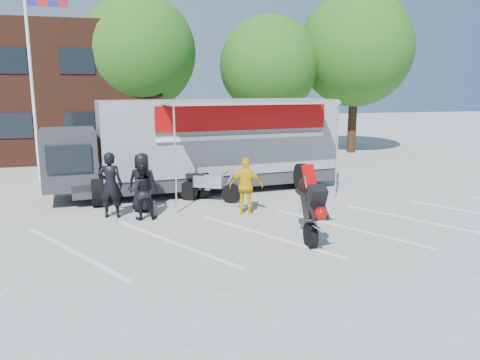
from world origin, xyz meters
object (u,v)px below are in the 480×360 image
tree_left (138,53)px  spectator_leather_a (142,182)px  parked_motorcycle (210,201)px  spectator_hivis (246,186)px  tree_mid (269,66)px  transporter_truck (208,191)px  spectator_leather_b (111,185)px  stunt_bike_rider (301,238)px  spectator_leather_c (142,191)px  tree_right (356,49)px  flagpole (36,54)px

tree_left → spectator_leather_a: size_ratio=4.68×
parked_motorcycle → spectator_leather_a: spectator_leather_a is taller
parked_motorcycle → spectator_hivis: 2.15m
tree_mid → transporter_truck: (-5.21, -8.41, -4.94)m
spectator_leather_b → parked_motorcycle: bearing=-145.3°
stunt_bike_rider → spectator_leather_b: size_ratio=1.10×
spectator_leather_c → transporter_truck: bearing=-124.0°
stunt_bike_rider → spectator_hivis: 2.85m
spectator_leather_b → spectator_leather_c: (0.88, -0.42, -0.14)m
tree_left → tree_mid: (7.00, -1.00, -0.62)m
spectator_leather_b → stunt_bike_rider: bearing=160.2°
transporter_truck → spectator_leather_c: size_ratio=6.27×
stunt_bike_rider → spectator_leather_a: spectator_leather_a is taller
transporter_truck → spectator_leather_b: (-3.47, -2.80, 0.98)m
tree_right → tree_mid: bearing=174.3°
tree_mid → spectator_leather_a: bearing=-125.6°
tree_left → spectator_leather_c: bearing=-93.6°
parked_motorcycle → tree_left: bearing=37.5°
tree_left → tree_right: tree_right is taller
tree_right → parked_motorcycle: 15.36m
parked_motorcycle → spectator_leather_a: 2.54m
transporter_truck → spectator_leather_a: bearing=-141.6°
spectator_leather_a → spectator_hivis: (3.02, -1.12, -0.05)m
tree_left → spectator_leather_c: tree_left is taller
stunt_bike_rider → spectator_leather_b: bearing=147.9°
transporter_truck → stunt_bike_rider: bearing=-83.7°
tree_mid → tree_right: bearing=-5.7°
tree_right → transporter_truck: bearing=-142.2°
tree_right → spectator_hivis: 15.79m
spectator_hivis → spectator_leather_a: bearing=1.5°
parked_motorcycle → spectator_leather_c: spectator_leather_c is taller
tree_left → spectator_hivis: tree_left is taller
spectator_leather_b → spectator_leather_c: bearing=169.9°
spectator_leather_b → tree_mid: bearing=-112.2°
stunt_bike_rider → spectator_leather_c: (-3.81, 2.90, 0.84)m
tree_right → spectator_leather_c: size_ratio=5.43×
transporter_truck → spectator_hivis: size_ratio=6.03×
parked_motorcycle → flagpole: bearing=78.3°
flagpole → tree_mid: size_ratio=1.04×
spectator_leather_a → spectator_hivis: spectator_leather_a is taller
spectator_leather_b → tree_left: bearing=-82.3°
flagpole → transporter_truck: bearing=-29.4°
transporter_truck → spectator_leather_c: bearing=-133.7°
flagpole → spectator_leather_b: 7.85m
flagpole → stunt_bike_rider: size_ratio=3.69×
tree_mid → stunt_bike_rider: bearing=-105.4°
parked_motorcycle → spectator_hivis: size_ratio=1.27×
tree_right → transporter_truck: 14.19m
flagpole → spectator_hivis: size_ratio=4.58×
tree_right → spectator_leather_c: (-12.79, -11.13, -5.04)m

